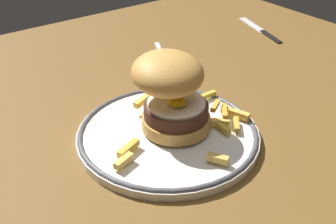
% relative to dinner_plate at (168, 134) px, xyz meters
% --- Properties ---
extents(ground_plane, '(1.35, 1.06, 0.04)m').
position_rel_dinner_plate_xyz_m(ground_plane, '(-0.05, 0.04, -0.03)').
color(ground_plane, brown).
extents(dinner_plate, '(0.27, 0.27, 0.02)m').
position_rel_dinner_plate_xyz_m(dinner_plate, '(0.00, 0.00, 0.00)').
color(dinner_plate, white).
rests_on(dinner_plate, ground_plane).
extents(burger, '(0.12, 0.13, 0.12)m').
position_rel_dinner_plate_xyz_m(burger, '(0.01, 0.01, 0.07)').
color(burger, gold).
rests_on(burger, dinner_plate).
extents(fries_pile, '(0.24, 0.20, 0.02)m').
position_rel_dinner_plate_xyz_m(fries_pile, '(0.04, -0.02, 0.01)').
color(fries_pile, gold).
rests_on(fries_pile, dinner_plate).
extents(fork, '(0.08, 0.14, 0.00)m').
position_rel_dinner_plate_xyz_m(fork, '(0.17, 0.24, -0.01)').
color(fork, silver).
rests_on(fork, ground_plane).
extents(knife, '(0.07, 0.18, 0.01)m').
position_rel_dinner_plate_xyz_m(knife, '(0.44, 0.21, -0.01)').
color(knife, black).
rests_on(knife, ground_plane).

